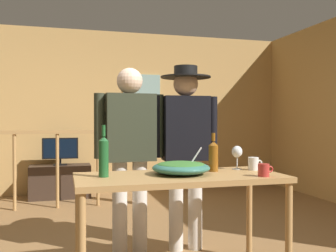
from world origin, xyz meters
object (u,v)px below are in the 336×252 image
Objects in this scene: stair_railing at (54,157)px; person_standing_left at (130,144)px; framed_picture at (142,89)px; mug_white at (254,164)px; wine_bottle_amber at (213,156)px; flat_screen_tv at (60,149)px; tv_console at (60,181)px; mug_red at (264,170)px; person_standing_right at (186,139)px; serving_table at (180,186)px; wine_glass at (237,153)px; wine_bottle_green at (104,156)px; salad_bowl at (181,167)px.

person_standing_left is at bearing -70.83° from stair_railing.
framed_picture is 2.00m from stair_railing.
wine_bottle_amber is at bearing 177.87° from mug_white.
wine_bottle_amber is at bearing -69.84° from flat_screen_tv.
framed_picture is 2.00m from tv_console.
person_standing_right is at bearing 108.08° from mug_red.
serving_table reaches higher than tv_console.
wine_bottle_green is (-1.08, -0.13, 0.01)m from wine_glass.
wine_bottle_green is at bearing -175.59° from wine_bottle_amber.
tv_console is 0.55× the size of person_standing_left.
person_standing_left is (0.70, -2.00, 0.29)m from stair_railing.
person_standing_left is (-0.26, 0.66, 0.27)m from serving_table.
stair_railing is 0.82m from tv_console.
wine_glass reaches higher than tv_console.
wine_bottle_amber is at bearing -92.35° from framed_picture.
wine_bottle_green is at bearing -84.22° from flat_screen_tv.
serving_table is at bearing -162.34° from wine_glass.
framed_picture is at bearing 91.47° from mug_red.
stair_railing is at bearing -145.04° from framed_picture.
person_standing_right is (1.13, -2.66, 0.26)m from flat_screen_tv.
framed_picture is 0.19× the size of stair_railing.
wine_bottle_green reaches higher than serving_table.
stair_railing is at bearing 117.43° from mug_red.
framed_picture reaches higher than wine_bottle_green.
mug_white is (0.11, -0.08, -0.08)m from wine_glass.
salad_bowl is 0.59m from mug_red.
wine_bottle_green reaches higher than flat_screen_tv.
wine_bottle_green is (0.41, -2.62, 0.25)m from stair_railing.
person_standing_left is (0.62, -2.69, 0.73)m from tv_console.
tv_console is 2.48× the size of wine_bottle_green.
wine_bottle_amber is 0.79m from person_standing_left.
stair_railing is at bearing 98.87° from wine_bottle_green.
serving_table is at bearing -160.55° from wine_bottle_amber.
wine_glass is (0.53, 0.17, 0.22)m from serving_table.
mug_red is at bearing -68.14° from flat_screen_tv.
mug_white is (1.52, -3.26, 0.59)m from tv_console.
serving_table is 0.91× the size of person_standing_left.
framed_picture reaches higher than serving_table.
framed_picture is 3.75m from salad_bowl.
wine_glass is (1.49, -2.49, 0.24)m from stair_railing.
salad_bowl reaches higher than serving_table.
mug_white reaches higher than mug_red.
stair_railing is at bearing 116.18° from wine_bottle_amber.
mug_red is at bearing -62.57° from stair_railing.
serving_table is 0.59m from wine_bottle_green.
mug_red is (1.50, -2.89, 0.15)m from stair_railing.
salad_bowl is at bearing -75.03° from tv_console.
salad_bowl reaches higher than mug_red.
person_standing_left is at bearing 147.83° from mug_white.
flat_screen_tv is 3.83m from mug_red.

